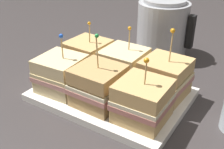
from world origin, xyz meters
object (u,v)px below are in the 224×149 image
Objects in this scene: kettle_steel at (163,28)px; sandwich_front_center at (99,86)px; serving_platter at (112,94)px; sandwich_front_left at (61,74)px; sandwich_back_left at (88,57)px; sandwich_front_right at (143,101)px; sandwich_back_center at (123,67)px; sandwich_back_right at (165,78)px.

sandwich_front_center is at bearing -88.78° from kettle_steel.
serving_platter is 0.34m from kettle_steel.
serving_platter is 0.14m from sandwich_front_left.
sandwich_back_left is (-0.12, 0.12, 0.00)m from sandwich_front_center.
serving_platter is at bearing 26.99° from sandwich_front_left.
sandwich_back_left reaches higher than sandwich_front_right.
sandwich_front_center is at bearing -0.37° from sandwich_front_left.
sandwich_front_right is at bearing 0.55° from sandwich_front_center.
sandwich_front_center is 0.12m from sandwich_back_center.
sandwich_back_right reaches higher than serving_platter.
sandwich_front_center reaches higher than sandwich_back_left.
sandwich_back_right is at bearing -65.17° from kettle_steel.
kettle_steel is at bearing 91.22° from sandwich_front_center.
sandwich_front_left is 0.40m from kettle_steel.
sandwich_back_right reaches higher than sandwich_back_center.
sandwich_back_right is at bearing 0.61° from sandwich_back_center.
kettle_steel is at bearing 114.83° from sandwich_back_right.
sandwich_back_center reaches higher than serving_platter.
sandwich_back_center reaches higher than sandwich_front_right.
sandwich_front_left is 0.73× the size of kettle_steel.
sandwich_front_right is 0.16m from sandwich_back_center.
kettle_steel is (-0.12, 0.27, 0.03)m from sandwich_back_right.
sandwich_back_left reaches higher than serving_platter.
sandwich_back_left is 0.11m from sandwich_back_center.
serving_platter is 2.13× the size of sandwich_front_center.
sandwich_back_left is (-0.12, 0.06, 0.06)m from serving_platter.
kettle_steel reaches higher than sandwich_front_left.
kettle_steel is at bearing 91.34° from sandwich_back_center.
sandwich_back_center reaches higher than sandwich_back_left.
sandwich_front_center is at bearing -134.11° from sandwich_back_right.
sandwich_front_left is 0.88× the size of sandwich_back_right.
kettle_steel is (0.11, 0.27, 0.03)m from sandwich_back_left.
kettle_steel is at bearing 74.24° from sandwich_front_left.
sandwich_front_left is (-0.12, -0.06, 0.05)m from serving_platter.
sandwich_back_right is 0.84× the size of kettle_steel.
sandwich_front_left is at bearing -105.76° from kettle_steel.
sandwich_front_left is at bearing 179.63° from sandwich_front_center.
sandwich_front_right is 0.12m from sandwich_back_right.
sandwich_back_left is at bearing 135.13° from sandwich_front_center.
sandwich_front_right is 0.85× the size of sandwich_back_right.
sandwich_back_right is (0.12, 0.00, 0.00)m from sandwich_back_center.
sandwich_back_center is (0.11, 0.00, 0.00)m from sandwich_back_left.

